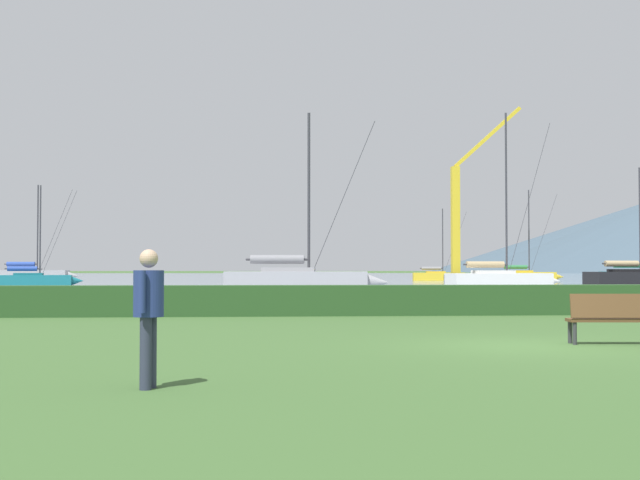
{
  "coord_description": "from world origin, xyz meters",
  "views": [
    {
      "loc": [
        -5.24,
        -15.85,
        1.42
      ],
      "look_at": [
        1.85,
        66.7,
        4.09
      ],
      "focal_mm": 49.82,
      "sensor_mm": 36.0,
      "label": 1
    }
  ],
  "objects_px": {
    "sailboat_slip_8": "(439,276)",
    "park_bench_near_path": "(613,316)",
    "sailboat_slip_11": "(500,279)",
    "sailboat_slip_4": "(34,280)",
    "sailboat_slip_2": "(299,280)",
    "sailboat_slip_12": "(638,276)",
    "sailboat_slip_0": "(525,276)",
    "dock_crane": "(459,228)",
    "sailboat_slip_10": "(32,275)",
    "person_standing_walker": "(149,306)",
    "sailboat_slip_5": "(635,278)"
  },
  "relations": [
    {
      "from": "dock_crane",
      "to": "sailboat_slip_8",
      "type": "bearing_deg",
      "value": 85.34
    },
    {
      "from": "sailboat_slip_8",
      "to": "sailboat_slip_12",
      "type": "xyz_separation_m",
      "value": [
        17.01,
        -15.62,
        0.11
      ]
    },
    {
      "from": "sailboat_slip_4",
      "to": "sailboat_slip_11",
      "type": "relative_size",
      "value": 0.65
    },
    {
      "from": "sailboat_slip_4",
      "to": "dock_crane",
      "type": "relative_size",
      "value": 0.44
    },
    {
      "from": "sailboat_slip_4",
      "to": "sailboat_slip_10",
      "type": "height_order",
      "value": "sailboat_slip_10"
    },
    {
      "from": "person_standing_walker",
      "to": "sailboat_slip_11",
      "type": "bearing_deg",
      "value": 82.25
    },
    {
      "from": "sailboat_slip_0",
      "to": "sailboat_slip_12",
      "type": "relative_size",
      "value": 1.01
    },
    {
      "from": "sailboat_slip_8",
      "to": "sailboat_slip_10",
      "type": "xyz_separation_m",
      "value": [
        -46.06,
        -2.53,
        0.18
      ]
    },
    {
      "from": "sailboat_slip_4",
      "to": "park_bench_near_path",
      "type": "xyz_separation_m",
      "value": [
        23.13,
        -54.43,
        -0.02
      ]
    },
    {
      "from": "sailboat_slip_10",
      "to": "person_standing_walker",
      "type": "relative_size",
      "value": 6.46
    },
    {
      "from": "sailboat_slip_4",
      "to": "park_bench_near_path",
      "type": "distance_m",
      "value": 59.14
    },
    {
      "from": "sailboat_slip_2",
      "to": "sailboat_slip_8",
      "type": "distance_m",
      "value": 55.81
    },
    {
      "from": "sailboat_slip_2",
      "to": "dock_crane",
      "type": "height_order",
      "value": "dock_crane"
    },
    {
      "from": "sailboat_slip_0",
      "to": "dock_crane",
      "type": "distance_m",
      "value": 11.87
    },
    {
      "from": "sailboat_slip_4",
      "to": "person_standing_walker",
      "type": "height_order",
      "value": "sailboat_slip_4"
    },
    {
      "from": "sailboat_slip_11",
      "to": "person_standing_walker",
      "type": "bearing_deg",
      "value": -117.33
    },
    {
      "from": "sailboat_slip_11",
      "to": "park_bench_near_path",
      "type": "relative_size",
      "value": 7.2
    },
    {
      "from": "sailboat_slip_12",
      "to": "sailboat_slip_2",
      "type": "bearing_deg",
      "value": -128.46
    },
    {
      "from": "sailboat_slip_10",
      "to": "person_standing_walker",
      "type": "xyz_separation_m",
      "value": [
        22.09,
        -89.24,
        0.22
      ]
    },
    {
      "from": "sailboat_slip_0",
      "to": "sailboat_slip_5",
      "type": "height_order",
      "value": "sailboat_slip_0"
    },
    {
      "from": "dock_crane",
      "to": "sailboat_slip_0",
      "type": "bearing_deg",
      "value": 35.24
    },
    {
      "from": "sailboat_slip_0",
      "to": "person_standing_walker",
      "type": "relative_size",
      "value": 6.06
    },
    {
      "from": "sailboat_slip_10",
      "to": "sailboat_slip_2",
      "type": "bearing_deg",
      "value": -62.16
    },
    {
      "from": "sailboat_slip_11",
      "to": "sailboat_slip_12",
      "type": "bearing_deg",
      "value": 44.28
    },
    {
      "from": "sailboat_slip_2",
      "to": "sailboat_slip_4",
      "type": "xyz_separation_m",
      "value": [
        -19.34,
        20.34,
        -0.2
      ]
    },
    {
      "from": "sailboat_slip_10",
      "to": "park_bench_near_path",
      "type": "xyz_separation_m",
      "value": [
        30.12,
        -83.77,
        -0.22
      ]
    },
    {
      "from": "sailboat_slip_11",
      "to": "dock_crane",
      "type": "relative_size",
      "value": 0.68
    },
    {
      "from": "sailboat_slip_8",
      "to": "park_bench_near_path",
      "type": "relative_size",
      "value": 5.02
    },
    {
      "from": "sailboat_slip_2",
      "to": "sailboat_slip_12",
      "type": "relative_size",
      "value": 1.04
    },
    {
      "from": "sailboat_slip_8",
      "to": "park_bench_near_path",
      "type": "height_order",
      "value": "sailboat_slip_8"
    },
    {
      "from": "person_standing_walker",
      "to": "sailboat_slip_4",
      "type": "bearing_deg",
      "value": 117.29
    },
    {
      "from": "sailboat_slip_10",
      "to": "park_bench_near_path",
      "type": "relative_size",
      "value": 6.31
    },
    {
      "from": "sailboat_slip_8",
      "to": "sailboat_slip_11",
      "type": "xyz_separation_m",
      "value": [
        -5.35,
        -42.97,
        0.12
      ]
    },
    {
      "from": "sailboat_slip_8",
      "to": "dock_crane",
      "type": "bearing_deg",
      "value": -87.24
    },
    {
      "from": "sailboat_slip_2",
      "to": "sailboat_slip_11",
      "type": "height_order",
      "value": "sailboat_slip_11"
    },
    {
      "from": "sailboat_slip_2",
      "to": "park_bench_near_path",
      "type": "relative_size",
      "value": 6.09
    },
    {
      "from": "sailboat_slip_10",
      "to": "park_bench_near_path",
      "type": "distance_m",
      "value": 89.02
    },
    {
      "from": "sailboat_slip_2",
      "to": "person_standing_walker",
      "type": "relative_size",
      "value": 6.24
    },
    {
      "from": "person_standing_walker",
      "to": "dock_crane",
      "type": "distance_m",
      "value": 80.8
    },
    {
      "from": "park_bench_near_path",
      "to": "sailboat_slip_4",
      "type": "bearing_deg",
      "value": 118.83
    },
    {
      "from": "sailboat_slip_0",
      "to": "sailboat_slip_10",
      "type": "relative_size",
      "value": 0.94
    },
    {
      "from": "person_standing_walker",
      "to": "sailboat_slip_12",
      "type": "bearing_deg",
      "value": 74.85
    },
    {
      "from": "sailboat_slip_4",
      "to": "sailboat_slip_8",
      "type": "relative_size",
      "value": 0.93
    },
    {
      "from": "sailboat_slip_2",
      "to": "sailboat_slip_4",
      "type": "relative_size",
      "value": 1.3
    },
    {
      "from": "sailboat_slip_5",
      "to": "dock_crane",
      "type": "xyz_separation_m",
      "value": [
        -8.93,
        20.77,
        4.8
      ]
    },
    {
      "from": "sailboat_slip_2",
      "to": "sailboat_slip_11",
      "type": "distance_m",
      "value": 17.09
    },
    {
      "from": "sailboat_slip_5",
      "to": "park_bench_near_path",
      "type": "relative_size",
      "value": 5.56
    },
    {
      "from": "sailboat_slip_8",
      "to": "sailboat_slip_11",
      "type": "height_order",
      "value": "sailboat_slip_11"
    },
    {
      "from": "sailboat_slip_10",
      "to": "park_bench_near_path",
      "type": "height_order",
      "value": "sailboat_slip_10"
    },
    {
      "from": "sailboat_slip_5",
      "to": "sailboat_slip_12",
      "type": "height_order",
      "value": "sailboat_slip_12"
    }
  ]
}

